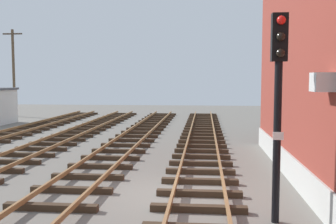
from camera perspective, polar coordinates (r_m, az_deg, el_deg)
name	(u,v)px	position (r m, az deg, el deg)	size (l,w,h in m)	color
ground_plane	(169,196)	(11.75, 0.20, -12.08)	(80.00, 80.00, 0.00)	slate
track_near_building	(199,192)	(11.67, 4.58, -11.57)	(2.50, 53.04, 0.32)	#38281C
track_centre	(72,189)	(12.32, -13.86, -10.79)	(2.50, 53.04, 0.32)	#38281C
signal_mast	(278,92)	(9.44, 15.77, 2.79)	(0.36, 0.40, 4.92)	black
utility_pole_far	(14,71)	(38.57, -21.58, 5.55)	(1.80, 0.24, 7.92)	brown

